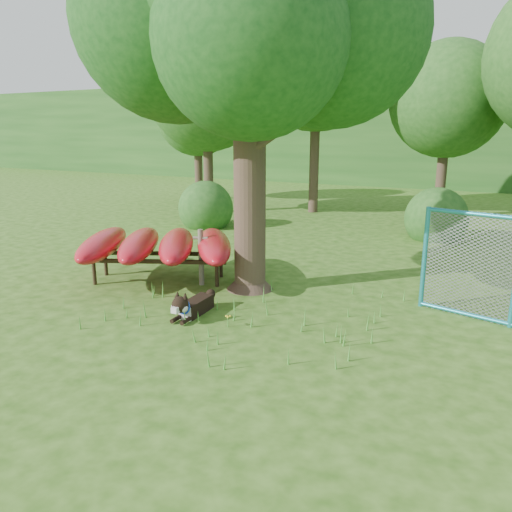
% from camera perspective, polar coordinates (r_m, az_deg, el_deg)
% --- Properties ---
extents(ground, '(80.00, 80.00, 0.00)m').
position_cam_1_polar(ground, '(7.94, -5.40, -8.74)').
color(ground, '#275010').
rests_on(ground, ground).
extents(oak_tree, '(6.04, 5.26, 7.72)m').
position_cam_1_polar(oak_tree, '(9.80, -0.97, 26.34)').
color(oak_tree, '#39291F').
rests_on(oak_tree, ground).
extents(wooden_post, '(0.32, 0.14, 1.16)m').
position_cam_1_polar(wooden_post, '(10.17, -6.30, 0.03)').
color(wooden_post, brown).
rests_on(wooden_post, ground).
extents(kayak_rack, '(4.24, 3.82, 1.01)m').
position_cam_1_polar(kayak_rack, '(10.55, -11.14, 1.26)').
color(kayak_rack, black).
rests_on(kayak_rack, ground).
extents(husky_dog, '(0.34, 1.21, 0.53)m').
position_cam_1_polar(husky_dog, '(8.57, -7.42, -5.68)').
color(husky_dog, black).
rests_on(husky_dog, ground).
extents(wildflower_clump, '(0.09, 0.09, 0.20)m').
position_cam_1_polar(wildflower_clump, '(8.08, -3.24, -7.02)').
color(wildflower_clump, '#4B9731').
rests_on(wildflower_clump, ground).
extents(bg_tree_a, '(4.40, 4.40, 6.70)m').
position_cam_1_polar(bg_tree_a, '(19.29, -5.67, 18.26)').
color(bg_tree_a, '#39291F').
rests_on(bg_tree_a, ground).
extents(bg_tree_b, '(5.20, 5.20, 8.22)m').
position_cam_1_polar(bg_tree_b, '(19.58, 6.99, 21.47)').
color(bg_tree_b, '#39291F').
rests_on(bg_tree_b, ground).
extents(bg_tree_c, '(4.00, 4.00, 6.12)m').
position_cam_1_polar(bg_tree_c, '(19.29, 21.10, 16.30)').
color(bg_tree_c, '#39291F').
rests_on(bg_tree_c, ground).
extents(bg_tree_f, '(3.60, 3.60, 5.55)m').
position_cam_1_polar(bg_tree_f, '(23.14, -6.75, 15.66)').
color(bg_tree_f, '#39291F').
rests_on(bg_tree_f, ground).
extents(shrub_left, '(1.80, 1.80, 1.80)m').
position_cam_1_polar(shrub_left, '(16.62, -5.72, 3.40)').
color(shrub_left, '#20511A').
rests_on(shrub_left, ground).
extents(shrub_mid, '(1.80, 1.80, 1.80)m').
position_cam_1_polar(shrub_mid, '(15.54, 19.71, 1.88)').
color(shrub_mid, '#20511A').
rests_on(shrub_mid, ground).
extents(wooded_hillside, '(80.00, 12.00, 6.00)m').
position_cam_1_polar(wooded_hillside, '(34.33, 21.67, 13.05)').
color(wooded_hillside, '#20511A').
rests_on(wooded_hillside, ground).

